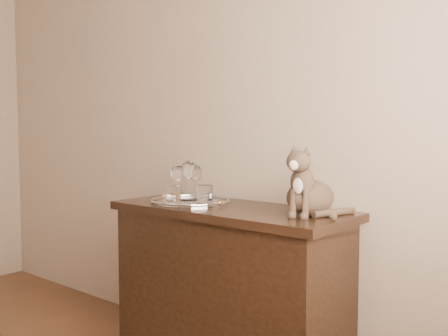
% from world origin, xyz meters
% --- Properties ---
extents(wall_back, '(4.00, 0.10, 2.70)m').
position_xyz_m(wall_back, '(0.00, 2.25, 1.35)').
color(wall_back, tan).
rests_on(wall_back, ground).
extents(sideboard, '(1.20, 0.50, 0.85)m').
position_xyz_m(sideboard, '(0.60, 1.94, 0.42)').
color(sideboard, black).
rests_on(sideboard, ground).
extents(tray, '(0.40, 0.40, 0.01)m').
position_xyz_m(tray, '(0.36, 1.92, 0.85)').
color(tray, silver).
rests_on(tray, sideboard).
extents(wine_glass_b, '(0.07, 0.07, 0.18)m').
position_xyz_m(wine_glass_b, '(0.33, 1.99, 0.95)').
color(wine_glass_b, silver).
rests_on(wine_glass_b, tray).
extents(wine_glass_c, '(0.07, 0.07, 0.19)m').
position_xyz_m(wine_glass_c, '(0.28, 1.90, 0.95)').
color(wine_glass_c, silver).
rests_on(wine_glass_c, tray).
extents(wine_glass_d, '(0.08, 0.08, 0.21)m').
position_xyz_m(wine_glass_d, '(0.33, 1.94, 0.96)').
color(wine_glass_d, white).
rests_on(wine_glass_d, tray).
extents(tumbler_b, '(0.08, 0.08, 0.09)m').
position_xyz_m(tumbler_b, '(0.36, 1.79, 0.90)').
color(tumbler_b, silver).
rests_on(tumbler_b, tray).
extents(tumbler_c, '(0.08, 0.08, 0.09)m').
position_xyz_m(tumbler_c, '(0.47, 1.90, 0.90)').
color(tumbler_c, silver).
rests_on(tumbler_c, tray).
extents(cat, '(0.33, 0.31, 0.31)m').
position_xyz_m(cat, '(1.02, 1.98, 1.00)').
color(cat, '#49362B').
rests_on(cat, sideboard).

